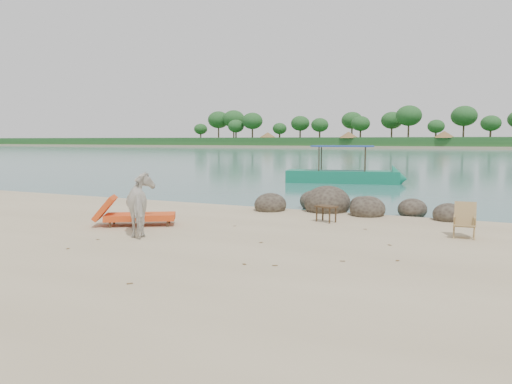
{
  "coord_description": "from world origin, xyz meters",
  "views": [
    {
      "loc": [
        5.93,
        -9.29,
        2.31
      ],
      "look_at": [
        0.49,
        2.0,
        1.0
      ],
      "focal_mm": 35.0,
      "sensor_mm": 36.0,
      "label": 1
    }
  ],
  "objects_px": {
    "lounge_chair": "(140,214)",
    "deck_chair": "(464,222)",
    "side_table": "(326,215)",
    "boat_near": "(343,152)",
    "cow": "(143,205)",
    "boulders": "(341,206)"
  },
  "relations": [
    {
      "from": "lounge_chair",
      "to": "deck_chair",
      "type": "bearing_deg",
      "value": -18.56
    },
    {
      "from": "side_table",
      "to": "lounge_chair",
      "type": "height_order",
      "value": "lounge_chair"
    },
    {
      "from": "deck_chair",
      "to": "boat_near",
      "type": "relative_size",
      "value": 0.12
    },
    {
      "from": "cow",
      "to": "lounge_chair",
      "type": "bearing_deg",
      "value": -91.67
    },
    {
      "from": "lounge_chair",
      "to": "boat_near",
      "type": "relative_size",
      "value": 0.33
    },
    {
      "from": "cow",
      "to": "deck_chair",
      "type": "distance_m",
      "value": 7.63
    },
    {
      "from": "boulders",
      "to": "boat_near",
      "type": "bearing_deg",
      "value": 105.79
    },
    {
      "from": "side_table",
      "to": "lounge_chair",
      "type": "distance_m",
      "value": 5.09
    },
    {
      "from": "cow",
      "to": "lounge_chair",
      "type": "distance_m",
      "value": 1.31
    },
    {
      "from": "lounge_chair",
      "to": "boat_near",
      "type": "height_order",
      "value": "boat_near"
    },
    {
      "from": "cow",
      "to": "lounge_chair",
      "type": "xyz_separation_m",
      "value": [
        -0.84,
        0.92,
        -0.4
      ]
    },
    {
      "from": "deck_chair",
      "to": "boat_near",
      "type": "xyz_separation_m",
      "value": [
        -7.05,
        14.43,
        1.25
      ]
    },
    {
      "from": "side_table",
      "to": "boat_near",
      "type": "height_order",
      "value": "boat_near"
    },
    {
      "from": "boulders",
      "to": "side_table",
      "type": "xyz_separation_m",
      "value": [
        0.21,
        -2.18,
        0.02
      ]
    },
    {
      "from": "cow",
      "to": "deck_chair",
      "type": "xyz_separation_m",
      "value": [
        7.09,
        2.79,
        -0.33
      ]
    },
    {
      "from": "side_table",
      "to": "boat_near",
      "type": "distance_m",
      "value": 14.13
    },
    {
      "from": "cow",
      "to": "boat_near",
      "type": "xyz_separation_m",
      "value": [
        0.04,
        17.22,
        0.93
      ]
    },
    {
      "from": "boulders",
      "to": "cow",
      "type": "relative_size",
      "value": 3.63
    },
    {
      "from": "boulders",
      "to": "boat_near",
      "type": "distance_m",
      "value": 11.99
    },
    {
      "from": "cow",
      "to": "side_table",
      "type": "distance_m",
      "value": 5.03
    },
    {
      "from": "boulders",
      "to": "side_table",
      "type": "height_order",
      "value": "boulders"
    },
    {
      "from": "side_table",
      "to": "boat_near",
      "type": "relative_size",
      "value": 0.08
    }
  ]
}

